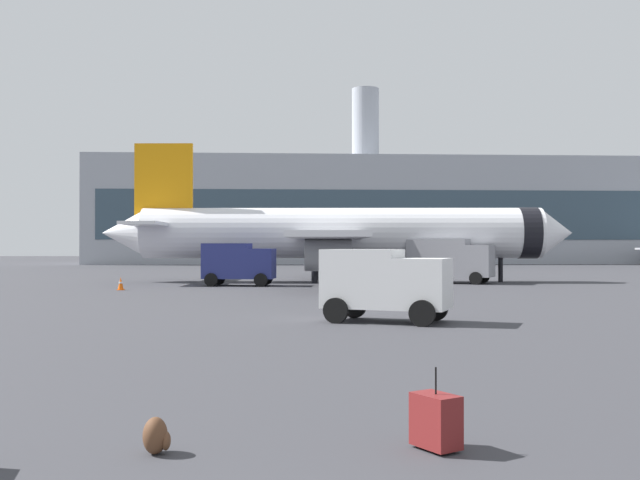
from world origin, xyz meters
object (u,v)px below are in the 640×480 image
(service_truck, at_px, (238,262))
(cargo_van, at_px, (384,281))
(fuel_truck, at_px, (450,259))
(airplane_at_gate, at_px, (338,234))
(safety_cone_mid, at_px, (121,284))
(safety_cone_near, at_px, (405,274))
(traveller_backpack, at_px, (156,436))
(rolling_suitcase, at_px, (436,421))

(service_truck, xyz_separation_m, cargo_van, (6.53, -24.57, -0.16))
(fuel_truck, bearing_deg, cargo_van, -107.74)
(airplane_at_gate, relative_size, cargo_van, 7.40)
(safety_cone_mid, bearing_deg, cargo_van, -56.00)
(safety_cone_near, relative_size, safety_cone_mid, 0.85)
(fuel_truck, bearing_deg, traveller_backpack, -107.84)
(cargo_van, bearing_deg, service_truck, 104.89)
(cargo_van, bearing_deg, rolling_suitcase, -95.84)
(service_truck, relative_size, fuel_truck, 0.79)
(airplane_at_gate, height_order, safety_cone_near, airplane_at_gate)
(safety_cone_mid, xyz_separation_m, rolling_suitcase, (11.80, -36.52, -0.01))
(airplane_at_gate, height_order, traveller_backpack, airplane_at_gate)
(service_truck, bearing_deg, airplane_at_gate, 34.65)
(safety_cone_near, bearing_deg, fuel_truck, -80.86)
(airplane_at_gate, relative_size, service_truck, 7.06)
(airplane_at_gate, relative_size, safety_cone_near, 52.33)
(service_truck, xyz_separation_m, rolling_suitcase, (4.85, -41.08, -1.22))
(safety_cone_mid, bearing_deg, rolling_suitcase, -72.09)
(safety_cone_near, xyz_separation_m, rolling_suitcase, (-8.78, -53.53, 0.05))
(service_truck, relative_size, safety_cone_mid, 6.30)
(safety_cone_mid, relative_size, traveller_backpack, 1.67)
(safety_cone_near, height_order, traveller_backpack, safety_cone_near)
(airplane_at_gate, bearing_deg, rolling_suitcase, -93.02)
(cargo_van, bearing_deg, traveller_backpack, -108.01)
(safety_cone_near, distance_m, traveller_backpack, 54.95)
(safety_cone_near, bearing_deg, safety_cone_mid, -140.42)
(fuel_truck, xyz_separation_m, rolling_suitcase, (-10.37, -43.66, -1.38))
(service_truck, distance_m, traveller_backpack, 41.11)
(service_truck, xyz_separation_m, safety_cone_mid, (-6.96, -4.57, -1.21))
(airplane_at_gate, distance_m, rolling_suitcase, 46.30)
(cargo_van, relative_size, traveller_backpack, 10.07)
(service_truck, bearing_deg, traveller_backpack, -88.37)
(airplane_at_gate, bearing_deg, safety_cone_mid, -146.01)
(cargo_van, height_order, safety_cone_near, cargo_van)
(safety_cone_near, bearing_deg, rolling_suitcase, -99.32)
(airplane_at_gate, height_order, fuel_truck, airplane_at_gate)
(safety_cone_near, relative_size, traveller_backpack, 1.42)
(airplane_at_gate, bearing_deg, service_truck, -145.35)
(service_truck, height_order, cargo_van, service_truck)
(safety_cone_near, bearing_deg, traveller_backpack, -103.11)
(cargo_van, xyz_separation_m, safety_cone_near, (7.09, 37.02, -1.11))
(safety_cone_near, height_order, rolling_suitcase, rolling_suitcase)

